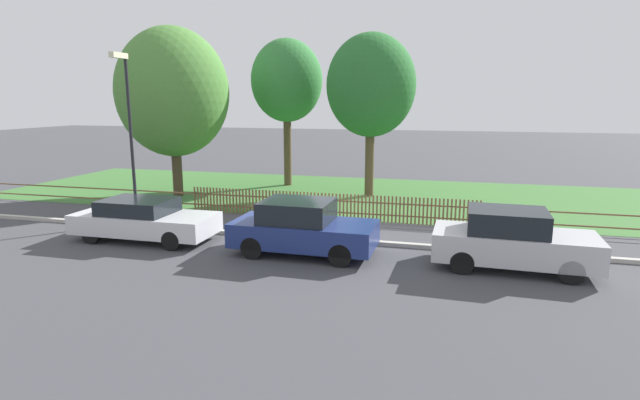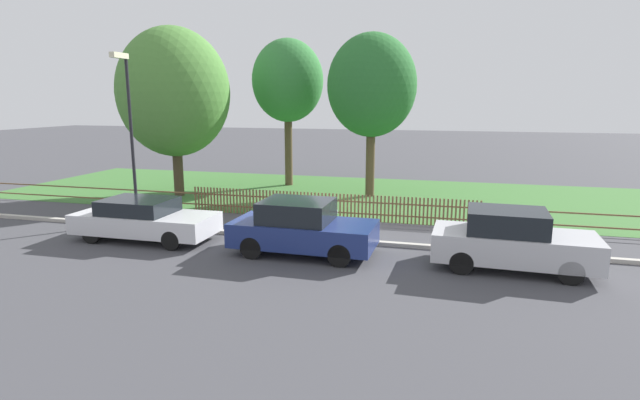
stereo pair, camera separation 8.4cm
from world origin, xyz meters
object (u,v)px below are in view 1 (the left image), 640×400
Objects in this scene: parked_car_silver_hatchback at (144,219)px; parked_car_black_saloon at (302,228)px; tree_behind_motorcycle at (287,81)px; covered_motorcycle at (314,210)px; street_lamp at (128,119)px; tree_nearest_kerb at (173,93)px; tree_mid_park at (371,86)px; parked_car_navy_estate at (512,240)px.

parked_car_black_saloon is at bearing -1.58° from parked_car_silver_hatchback.
parked_car_silver_hatchback is 11.89m from tree_behind_motorcycle.
covered_motorcycle is at bearing 27.79° from parked_car_silver_hatchback.
tree_nearest_kerb is at bearing 103.79° from street_lamp.
parked_car_silver_hatchback is at bearing -95.84° from tree_behind_motorcycle.
tree_behind_motorcycle is 9.65m from street_lamp.
street_lamp is at bearing 131.41° from parked_car_silver_hatchback.
street_lamp reaches higher than parked_car_black_saloon.
parked_car_silver_hatchback is 0.61× the size of tree_mid_park.
street_lamp is at bearing 173.73° from parked_car_navy_estate.
parked_car_black_saloon is 0.70× the size of street_lamp.
parked_car_silver_hatchback is 11.42m from tree_mid_park.
tree_behind_motorcycle reaches higher than tree_mid_park.
tree_nearest_kerb is 1.04× the size of tree_mid_park.
parked_car_black_saloon is 5.59m from parked_car_navy_estate.
parked_car_silver_hatchback is 5.42m from covered_motorcycle.
street_lamp is (1.25, -5.09, -0.97)m from tree_nearest_kerb.
covered_motorcycle is 0.26× the size of tree_mid_park.
tree_nearest_kerb is (-7.63, 4.36, 3.94)m from covered_motorcycle.
parked_car_navy_estate is (5.59, 0.11, 0.01)m from parked_car_black_saloon.
parked_car_black_saloon is 0.56× the size of tree_behind_motorcycle.
parked_car_silver_hatchback is at bearing -67.66° from tree_nearest_kerb.
parked_car_silver_hatchback is at bearing -146.75° from covered_motorcycle.
tree_behind_motorcycle reaches higher than parked_car_black_saloon.
parked_car_black_saloon is at bearing -69.81° from tree_behind_motorcycle.
tree_nearest_kerb is (-2.83, 6.89, 3.97)m from parked_car_silver_hatchback.
parked_car_navy_estate is at bearing -0.14° from parked_car_silver_hatchback.
covered_motorcycle is 0.26× the size of tree_behind_motorcycle.
parked_car_silver_hatchback is at bearing 179.46° from parked_car_black_saloon.
parked_car_black_saloon is 11.34m from tree_nearest_kerb.
tree_nearest_kerb is at bearing -166.13° from tree_mid_park.
tree_mid_park reaches higher than parked_car_silver_hatchback.
tree_mid_park is (8.47, 2.09, 0.28)m from tree_nearest_kerb.
parked_car_navy_estate is at bearing -60.30° from tree_mid_park.
parked_car_silver_hatchback is 1.08× the size of parked_car_navy_estate.
parked_car_navy_estate is 0.70× the size of street_lamp.
tree_behind_motorcycle is at bearing 73.55° from street_lamp.
parked_car_silver_hatchback is 1.08× the size of parked_car_black_saloon.
street_lamp is at bearing -135.14° from tree_mid_park.
tree_behind_motorcycle reaches higher than street_lamp.
parked_car_navy_estate reaches higher than parked_car_black_saloon.
parked_car_navy_estate is (10.78, -0.03, 0.11)m from parked_car_silver_hatchback.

